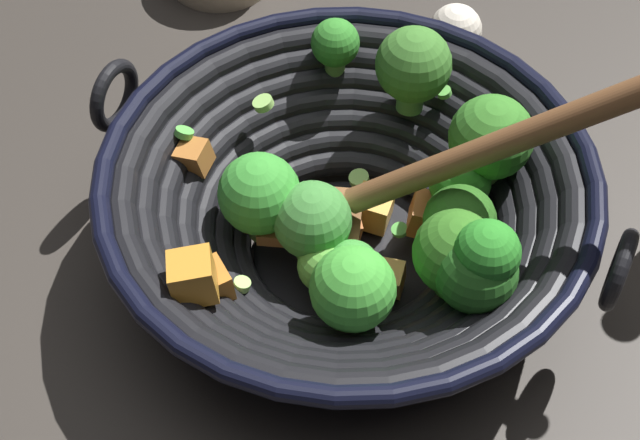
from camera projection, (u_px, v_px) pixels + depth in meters
The scene contains 3 objects.
ground_plane at pixel (345, 260), 0.71m from camera, with size 4.00×4.00×0.00m, color #332D28.
wok at pixel (355, 205), 0.66m from camera, with size 0.39×0.34×0.24m.
garlic_bulb at pixel (455, 30), 0.83m from camera, with size 0.05×0.05×0.05m, color silver.
Camera 1 is at (0.15, 0.39, 0.57)m, focal length 54.10 mm.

